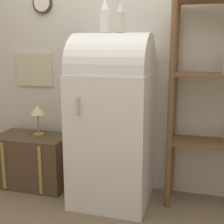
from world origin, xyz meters
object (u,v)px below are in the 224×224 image
object	(u,v)px
vase_center	(120,18)
desk_lamp	(38,112)
vase_left	(105,17)
refrigerator	(112,117)
suitcase_trunk	(33,160)

from	to	relation	value
vase_center	desk_lamp	xyz separation A→B (m)	(-0.87, 0.12, -0.87)
vase_left	vase_center	bearing A→B (deg)	-3.29
refrigerator	suitcase_trunk	distance (m)	1.02
vase_left	desk_lamp	distance (m)	1.16
refrigerator	vase_left	size ratio (longest dim) A/B	5.37
refrigerator	desk_lamp	size ratio (longest dim) A/B	4.95
refrigerator	vase_center	distance (m)	0.84
vase_left	vase_center	xyz separation A→B (m)	(0.13, -0.01, -0.02)
desk_lamp	suitcase_trunk	bearing A→B (deg)	-145.10
vase_center	suitcase_trunk	bearing A→B (deg)	175.26
vase_center	refrigerator	bearing A→B (deg)	177.77
refrigerator	desk_lamp	world-z (taller)	refrigerator
refrigerator	vase_left	world-z (taller)	vase_left
refrigerator	vase_left	xyz separation A→B (m)	(-0.07, 0.01, 0.85)
refrigerator	suitcase_trunk	size ratio (longest dim) A/B	2.09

